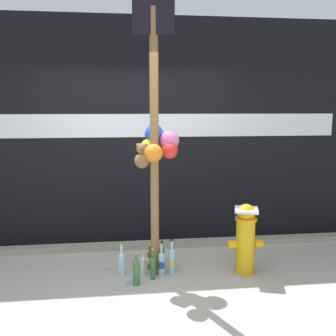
{
  "coord_description": "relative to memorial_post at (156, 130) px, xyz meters",
  "views": [
    {
      "loc": [
        -0.12,
        -3.63,
        1.93
      ],
      "look_at": [
        0.34,
        0.37,
        1.25
      ],
      "focal_mm": 39.0,
      "sensor_mm": 36.0,
      "label": 1
    }
  ],
  "objects": [
    {
      "name": "fire_hydrant",
      "position": [
        1.03,
        -0.12,
        -1.24
      ],
      "size": [
        0.41,
        0.32,
        0.83
      ],
      "color": "gold",
      "rests_on": "ground_plane"
    },
    {
      "name": "bottle_7",
      "position": [
        -0.16,
        -0.03,
        -1.56
      ],
      "size": [
        0.06,
        0.06,
        0.28
      ],
      "color": "silver",
      "rests_on": "ground_plane"
    },
    {
      "name": "curb_strip",
      "position": [
        -0.2,
        0.76,
        -1.63
      ],
      "size": [
        8.0,
        0.12,
        0.08
      ],
      "primitive_type": "cube",
      "color": "gray",
      "rests_on": "ground_plane"
    },
    {
      "name": "bottle_2",
      "position": [
        -0.4,
        -0.0,
        -1.53
      ],
      "size": [
        0.08,
        0.08,
        0.38
      ],
      "color": "#B2DBEA",
      "rests_on": "ground_plane"
    },
    {
      "name": "bottle_3",
      "position": [
        -0.05,
        -0.15,
        -1.53
      ],
      "size": [
        0.06,
        0.06,
        0.36
      ],
      "color": "#337038",
      "rests_on": "ground_plane"
    },
    {
      "name": "memorial_post",
      "position": [
        0.0,
        0.0,
        0.0
      ],
      "size": [
        0.51,
        0.53,
        3.03
      ],
      "color": "olive",
      "rests_on": "ground_plane"
    },
    {
      "name": "bottle_6",
      "position": [
        -0.24,
        -0.27,
        -1.52
      ],
      "size": [
        0.08,
        0.08,
        0.37
      ],
      "color": "#337038",
      "rests_on": "ground_plane"
    },
    {
      "name": "bottle_0",
      "position": [
        0.17,
        -0.05,
        -1.51
      ],
      "size": [
        0.08,
        0.08,
        0.42
      ],
      "color": "#93CCE0",
      "rests_on": "ground_plane"
    },
    {
      "name": "bottle_5",
      "position": [
        0.03,
        0.23,
        -1.53
      ],
      "size": [
        0.07,
        0.07,
        0.36
      ],
      "color": "#B2DBEA",
      "rests_on": "ground_plane"
    },
    {
      "name": "ground_plane",
      "position": [
        -0.2,
        -0.39,
        -1.67
      ],
      "size": [
        14.0,
        14.0,
        0.0
      ],
      "primitive_type": "plane",
      "color": "#ADA899"
    },
    {
      "name": "bottle_8",
      "position": [
        0.05,
        -0.08,
        -1.52
      ],
      "size": [
        0.07,
        0.07,
        0.38
      ],
      "color": "#93CCE0",
      "rests_on": "ground_plane"
    },
    {
      "name": "litter_0",
      "position": [
        -0.58,
        0.16,
        -1.67
      ],
      "size": [
        0.14,
        0.14,
        0.01
      ],
      "primitive_type": "cube",
      "rotation": [
        0.0,
        0.0,
        0.91
      ],
      "color": "#8C99B2",
      "rests_on": "ground_plane"
    },
    {
      "name": "bottle_4",
      "position": [
        -0.06,
        0.12,
        -1.55
      ],
      "size": [
        0.07,
        0.07,
        0.31
      ],
      "color": "brown",
      "rests_on": "ground_plane"
    },
    {
      "name": "bottle_1",
      "position": [
        0.08,
        0.13,
        -1.54
      ],
      "size": [
        0.06,
        0.06,
        0.33
      ],
      "color": "#337038",
      "rests_on": "ground_plane"
    },
    {
      "name": "litter_1",
      "position": [
        -0.28,
        -0.22,
        -1.67
      ],
      "size": [
        0.18,
        0.15,
        0.01
      ],
      "primitive_type": "cube",
      "rotation": [
        0.0,
        0.0,
        0.48
      ],
      "color": "#8C99B2",
      "rests_on": "ground_plane"
    },
    {
      "name": "building_wall",
      "position": [
        -0.2,
        1.17,
        -0.11
      ],
      "size": [
        10.0,
        0.21,
        3.14
      ],
      "color": "black",
      "rests_on": "ground_plane"
    }
  ]
}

